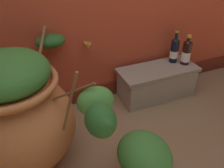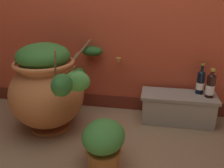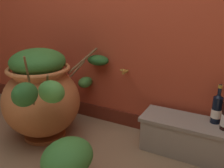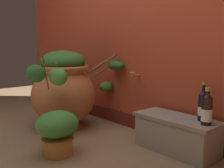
{
  "view_description": "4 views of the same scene",
  "coord_description": "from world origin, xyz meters",
  "px_view_note": "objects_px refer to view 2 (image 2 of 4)",
  "views": [
    {
      "loc": [
        -0.47,
        -0.69,
        1.37
      ],
      "look_at": [
        0.1,
        0.68,
        0.41
      ],
      "focal_mm": 39.2,
      "sensor_mm": 36.0,
      "label": 1
    },
    {
      "loc": [
        0.4,
        -1.33,
        1.23
      ],
      "look_at": [
        0.03,
        0.68,
        0.45
      ],
      "focal_mm": 38.63,
      "sensor_mm": 36.0,
      "label": 2
    },
    {
      "loc": [
        0.92,
        -0.86,
        1.19
      ],
      "look_at": [
        0.04,
        0.8,
        0.54
      ],
      "focal_mm": 38.08,
      "sensor_mm": 36.0,
      "label": 3
    },
    {
      "loc": [
        2.06,
        -1.0,
        0.92
      ],
      "look_at": [
        0.03,
        0.74,
        0.52
      ],
      "focal_mm": 46.23,
      "sensor_mm": 36.0,
      "label": 4
    }
  ],
  "objects_px": {
    "wine_bottle_middle": "(211,85)",
    "potted_shrub": "(104,142)",
    "terracotta_urn": "(47,87)",
    "wine_bottle_left": "(201,82)"
  },
  "relations": [
    {
      "from": "wine_bottle_left",
      "to": "potted_shrub",
      "type": "relative_size",
      "value": 0.86
    },
    {
      "from": "wine_bottle_left",
      "to": "terracotta_urn",
      "type": "bearing_deg",
      "value": -163.85
    },
    {
      "from": "terracotta_urn",
      "to": "wine_bottle_middle",
      "type": "height_order",
      "value": "terracotta_urn"
    },
    {
      "from": "terracotta_urn",
      "to": "potted_shrub",
      "type": "relative_size",
      "value": 3.06
    },
    {
      "from": "terracotta_urn",
      "to": "wine_bottle_left",
      "type": "distance_m",
      "value": 1.46
    },
    {
      "from": "wine_bottle_middle",
      "to": "potted_shrub",
      "type": "distance_m",
      "value": 1.18
    },
    {
      "from": "terracotta_urn",
      "to": "wine_bottle_left",
      "type": "relative_size",
      "value": 3.58
    },
    {
      "from": "wine_bottle_middle",
      "to": "potted_shrub",
      "type": "height_order",
      "value": "wine_bottle_middle"
    },
    {
      "from": "wine_bottle_left",
      "to": "potted_shrub",
      "type": "xyz_separation_m",
      "value": [
        -0.78,
        -0.85,
        -0.21
      ]
    },
    {
      "from": "wine_bottle_left",
      "to": "potted_shrub",
      "type": "distance_m",
      "value": 1.17
    }
  ]
}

